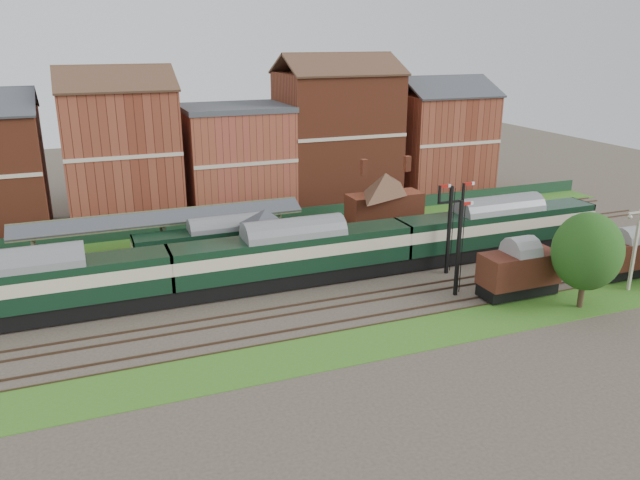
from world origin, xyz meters
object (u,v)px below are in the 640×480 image
object	(u,v)px
semaphore_bracket	(450,224)
platform_railcar	(228,242)
dmu_train	(294,254)
signal_box	(266,240)
goods_van_a	(519,270)

from	to	relation	value
semaphore_bracket	platform_railcar	distance (m)	20.00
platform_railcar	dmu_train	bearing A→B (deg)	-57.53
signal_box	dmu_train	size ratio (longest dim) A/B	0.10
dmu_train	signal_box	bearing A→B (deg)	114.29
dmu_train	platform_railcar	world-z (taller)	dmu_train
dmu_train	semaphore_bracket	bearing A→B (deg)	-10.44
semaphore_bracket	dmu_train	world-z (taller)	semaphore_bracket
dmu_train	goods_van_a	world-z (taller)	dmu_train
dmu_train	platform_railcar	size ratio (longest dim) A/B	3.68
semaphore_bracket	platform_railcar	world-z (taller)	semaphore_bracket
signal_box	goods_van_a	xyz separation A→B (m)	(17.57, -12.25, -0.98)
platform_railcar	goods_van_a	world-z (taller)	goods_van_a
platform_railcar	semaphore_bracket	bearing A→B (deg)	-26.94
signal_box	platform_railcar	world-z (taller)	signal_box
semaphore_bracket	platform_railcar	size ratio (longest dim) A/B	0.48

